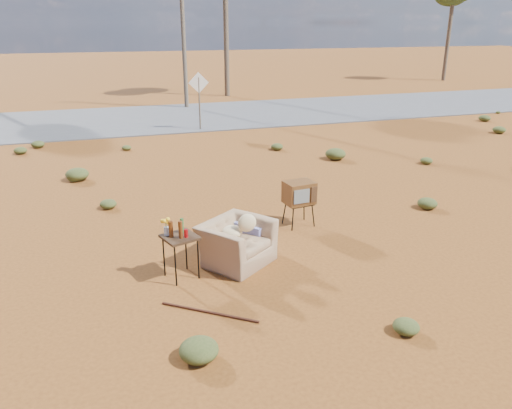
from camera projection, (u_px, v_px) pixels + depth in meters
name	position (u px, v px, depth m)	size (l,w,h in m)	color
ground	(264.00, 274.00, 8.31)	(140.00, 140.00, 0.00)	brown
highway	(152.00, 118.00, 21.70)	(140.00, 7.00, 0.04)	#565659
armchair	(239.00, 236.00, 8.63)	(1.46, 1.48, 1.00)	#9A7654
tv_unit	(299.00, 193.00, 10.07)	(0.63, 0.54, 0.93)	black
side_table	(177.00, 235.00, 7.95)	(0.64, 0.64, 1.03)	#372114
rusty_bar	(209.00, 312.00, 7.17)	(0.04, 0.04, 1.51)	#461D12
road_sign	(199.00, 91.00, 18.95)	(0.78, 0.06, 2.19)	brown
utility_pole_center	(183.00, 18.00, 23.09)	(1.40, 0.20, 8.00)	brown
scrub_patch	(172.00, 191.00, 11.96)	(17.49, 8.07, 0.33)	#4A4F22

